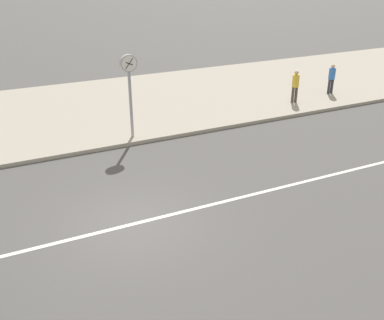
% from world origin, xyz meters
% --- Properties ---
extents(ground_plane, '(160.00, 160.00, 0.00)m').
position_xyz_m(ground_plane, '(0.00, 0.00, 0.00)').
color(ground_plane, '#4C4947').
extents(lane_centre_stripe, '(50.40, 0.14, 0.01)m').
position_xyz_m(lane_centre_stripe, '(0.00, 0.00, 0.00)').
color(lane_centre_stripe, silver).
rests_on(lane_centre_stripe, ground).
extents(kerb_strip, '(68.00, 10.00, 0.15)m').
position_xyz_m(kerb_strip, '(0.00, 10.44, 0.07)').
color(kerb_strip, '#9E9384').
rests_on(kerb_strip, ground).
extents(street_clock, '(0.66, 0.22, 3.34)m').
position_xyz_m(street_clock, '(2.00, 5.99, 2.65)').
color(street_clock, '#9E9EA3').
rests_on(street_clock, kerb_strip).
extents(pedestrian_mid_kerb, '(0.34, 0.34, 1.61)m').
position_xyz_m(pedestrian_mid_kerb, '(10.79, 6.94, 1.09)').
color(pedestrian_mid_kerb, '#4C4238').
rests_on(pedestrian_mid_kerb, kerb_strip).
extents(pedestrian_by_shop, '(0.34, 0.34, 1.56)m').
position_xyz_m(pedestrian_by_shop, '(13.48, 7.39, 1.05)').
color(pedestrian_by_shop, '#333338').
rests_on(pedestrian_by_shop, kerb_strip).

